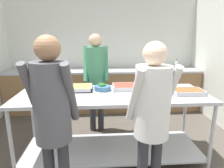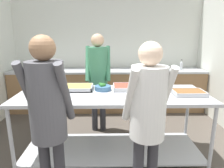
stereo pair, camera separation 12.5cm
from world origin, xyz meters
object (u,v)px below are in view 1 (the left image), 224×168
at_px(broccoli_bowl, 103,88).
at_px(guest_serving_right, 152,109).
at_px(plate_stack, 158,89).
at_px(cook_behind_counter, 96,72).
at_px(water_bottle, 176,65).
at_px(serving_tray_vegetables, 129,87).
at_px(serving_tray_roast, 188,92).
at_px(sauce_pan, 39,88).
at_px(serving_tray_greens, 75,88).
at_px(guest_serving_left, 52,109).

bearing_deg(broccoli_bowl, guest_serving_right, -65.03).
xyz_separation_m(plate_stack, cook_behind_counter, (-0.83, 0.73, 0.10)).
height_order(cook_behind_counter, water_bottle, cook_behind_counter).
height_order(serving_tray_vegetables, guest_serving_right, guest_serving_right).
bearing_deg(water_bottle, serving_tray_vegetables, -129.53).
distance_m(guest_serving_right, cook_behind_counter, 1.65).
bearing_deg(broccoli_bowl, water_bottle, 44.13).
bearing_deg(serving_tray_roast, guest_serving_right, -133.25).
bearing_deg(serving_tray_vegetables, sauce_pan, -176.31).
distance_m(serving_tray_vegetables, plate_stack, 0.40).
bearing_deg(serving_tray_greens, sauce_pan, -172.19).
distance_m(serving_tray_greens, broccoli_bowl, 0.37).
bearing_deg(serving_tray_roast, broccoli_bowl, 167.80).
relative_size(sauce_pan, broccoli_bowl, 1.80).
relative_size(serving_tray_roast, cook_behind_counter, 0.23).
height_order(sauce_pan, water_bottle, water_bottle).
relative_size(plate_stack, serving_tray_roast, 0.58).
relative_size(sauce_pan, plate_stack, 1.76).
bearing_deg(guest_serving_right, sauce_pan, 144.44).
xyz_separation_m(sauce_pan, serving_tray_greens, (0.46, 0.06, -0.02)).
height_order(serving_tray_roast, guest_serving_right, guest_serving_right).
distance_m(broccoli_bowl, plate_stack, 0.75).
relative_size(serving_tray_greens, guest_serving_left, 0.28).
bearing_deg(serving_tray_roast, water_bottle, 73.02).
relative_size(plate_stack, water_bottle, 0.99).
bearing_deg(sauce_pan, guest_serving_left, -68.43).
height_order(broccoli_bowl, guest_serving_right, guest_serving_right).
bearing_deg(cook_behind_counter, guest_serving_right, -71.51).
height_order(sauce_pan, serving_tray_roast, sauce_pan).
bearing_deg(guest_serving_right, serving_tray_roast, 46.75).
bearing_deg(plate_stack, guest_serving_left, -142.72).
xyz_separation_m(serving_tray_greens, water_bottle, (2.01, 1.55, 0.06)).
distance_m(serving_tray_vegetables, cook_behind_counter, 0.76).
bearing_deg(serving_tray_roast, serving_tray_greens, 169.42).
height_order(sauce_pan, guest_serving_right, guest_serving_right).
bearing_deg(serving_tray_greens, guest_serving_right, -50.23).
height_order(guest_serving_left, cook_behind_counter, cook_behind_counter).
bearing_deg(sauce_pan, guest_serving_right, -35.56).
xyz_separation_m(serving_tray_greens, broccoli_bowl, (0.37, -0.04, 0.01)).
distance_m(serving_tray_vegetables, guest_serving_left, 1.33).
xyz_separation_m(sauce_pan, guest_serving_left, (0.38, -0.96, 0.08)).
distance_m(sauce_pan, serving_tray_vegetables, 1.20).
relative_size(sauce_pan, water_bottle, 1.75).
xyz_separation_m(serving_tray_vegetables, guest_serving_right, (0.06, -0.98, 0.06)).
height_order(serving_tray_greens, broccoli_bowl, broccoli_bowl).
bearing_deg(sauce_pan, plate_stack, -2.20).
bearing_deg(guest_serving_left, serving_tray_vegetables, 51.91).
relative_size(broccoli_bowl, plate_stack, 0.98).
bearing_deg(cook_behind_counter, plate_stack, -41.07).
bearing_deg(guest_serving_right, plate_stack, 69.76).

